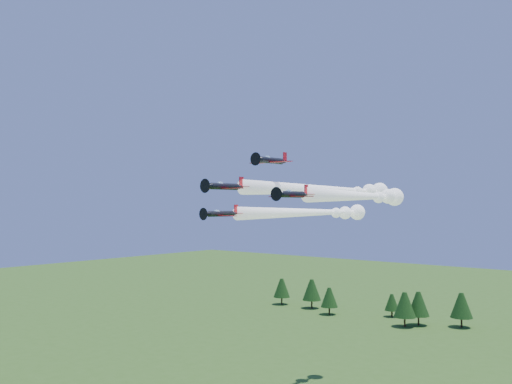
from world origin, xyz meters
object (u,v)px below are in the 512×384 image
Objects in this scene: plane_lead at (331,190)px; plane_right at (365,196)px; plane_slot at (271,160)px; plane_left at (314,212)px.

plane_right is (7.73, -0.53, -1.30)m from plane_lead.
plane_lead reaches higher than plane_right.
plane_slot is (-2.33, -16.71, 5.05)m from plane_lead.
plane_lead is 1.30× the size of plane_right.
plane_left is 25.84m from plane_slot.
plane_lead is 7.85m from plane_right.
plane_slot is at bearing -95.05° from plane_lead.
plane_left is at bearing 145.81° from plane_lead.
plane_slot is (6.18, -23.15, 9.67)m from plane_left.
plane_lead is 17.61m from plane_slot.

